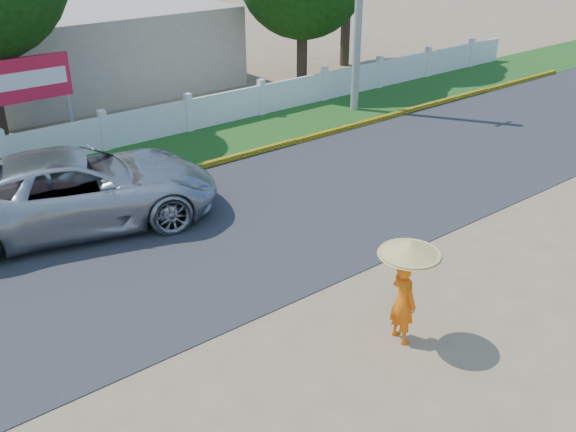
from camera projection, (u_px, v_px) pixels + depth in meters
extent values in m
plane|color=#9E8460|center=(353.00, 314.00, 12.14)|extent=(120.00, 120.00, 0.00)
cube|color=#38383A|center=(223.00, 228.00, 15.31)|extent=(60.00, 7.00, 0.02)
cube|color=#2D601E|center=(127.00, 164.00, 19.00)|extent=(60.00, 3.50, 0.03)
cube|color=yellow|center=(153.00, 179.00, 17.78)|extent=(40.00, 0.18, 0.16)
cube|color=silver|center=(104.00, 134.00, 19.79)|extent=(40.00, 0.10, 1.10)
cube|color=#B7AD99|center=(101.00, 50.00, 25.77)|extent=(10.00, 6.00, 3.20)
imported|color=#ADB0B5|center=(77.00, 189.00, 15.12)|extent=(7.13, 4.64, 1.83)
imported|color=orange|center=(403.00, 302.00, 11.11)|extent=(0.46, 0.63, 1.59)
cylinder|color=gray|center=(408.00, 270.00, 10.87)|extent=(0.02, 0.02, 1.03)
cone|color=#CDBA5E|center=(410.00, 248.00, 10.67)|extent=(1.09, 1.09, 0.26)
cylinder|color=gray|center=(71.00, 115.00, 20.06)|extent=(0.12, 0.12, 2.00)
cube|color=red|center=(28.00, 79.00, 18.87)|extent=(2.50, 0.12, 1.30)
cube|color=silver|center=(29.00, 79.00, 18.83)|extent=(2.25, 0.02, 0.49)
cylinder|color=#473828|center=(302.00, 48.00, 26.65)|extent=(0.44, 0.44, 3.03)
cylinder|color=#473828|center=(346.00, 19.00, 29.42)|extent=(0.44, 0.44, 4.19)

